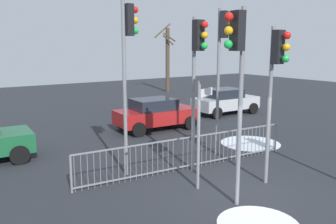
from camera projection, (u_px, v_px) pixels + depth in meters
ground_plane at (242, 192)px, 9.71m from camera, size 60.00×60.00×0.00m
traffic_light_mid_right at (197, 60)px, 10.68m from camera, size 0.35×0.57×4.75m
traffic_light_foreground_right at (237, 63)px, 8.27m from camera, size 0.57×0.34×4.79m
traffic_light_rear_right at (128, 50)px, 10.42m from camera, size 0.57×0.34×5.18m
traffic_light_mid_left at (223, 50)px, 12.35m from camera, size 0.40×0.53×5.16m
traffic_light_rear_left at (276, 71)px, 9.69m from camera, size 0.34×0.57×4.42m
direction_sign_post at (200, 129)px, 9.71m from camera, size 0.74×0.34×3.00m
pedestrian_guard_railing at (190, 152)px, 11.45m from camera, size 7.69×0.60×1.07m
car_silver_mid at (225, 101)px, 20.65m from camera, size 3.86×2.04×1.47m
car_red_trailing at (156, 113)px, 16.81m from camera, size 3.90×2.12×1.47m
bare_tree_left at (167, 58)px, 30.23m from camera, size 1.61×1.52×5.78m
snow_patch_kerb at (258, 224)px, 7.95m from camera, size 1.84×1.84×0.01m
snow_patch_island at (250, 143)px, 14.54m from camera, size 2.38×2.38×0.01m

